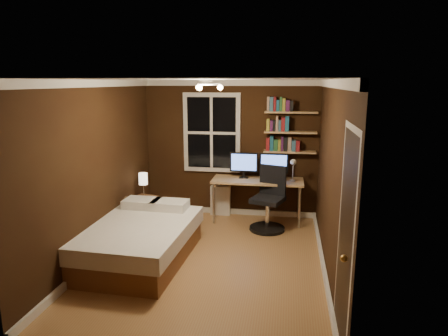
# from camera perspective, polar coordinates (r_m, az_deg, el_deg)

# --- Properties ---
(floor) EXTENTS (4.20, 4.20, 0.00)m
(floor) POSITION_cam_1_polar(r_m,az_deg,el_deg) (5.79, -2.14, -13.06)
(floor) COLOR #98653C
(floor) RESTS_ON ground
(wall_back) EXTENTS (3.20, 0.04, 2.50)m
(wall_back) POSITION_cam_1_polar(r_m,az_deg,el_deg) (7.41, 0.97, 2.73)
(wall_back) COLOR black
(wall_back) RESTS_ON ground
(wall_left) EXTENTS (0.04, 4.20, 2.50)m
(wall_left) POSITION_cam_1_polar(r_m,az_deg,el_deg) (5.90, -17.67, -0.31)
(wall_left) COLOR black
(wall_left) RESTS_ON ground
(wall_right) EXTENTS (0.04, 4.20, 2.50)m
(wall_right) POSITION_cam_1_polar(r_m,az_deg,el_deg) (5.30, 14.96, -1.52)
(wall_right) COLOR black
(wall_right) RESTS_ON ground
(ceiling) EXTENTS (3.20, 4.20, 0.02)m
(ceiling) POSITION_cam_1_polar(r_m,az_deg,el_deg) (5.23, -2.37, 12.52)
(ceiling) COLOR white
(ceiling) RESTS_ON wall_back
(window) EXTENTS (1.06, 0.06, 1.46)m
(window) POSITION_cam_1_polar(r_m,az_deg,el_deg) (7.39, -1.76, 5.05)
(window) COLOR silver
(window) RESTS_ON wall_back
(door) EXTENTS (0.03, 0.82, 2.05)m
(door) POSITION_cam_1_polar(r_m,az_deg,el_deg) (3.90, 16.81, -10.12)
(door) COLOR black
(door) RESTS_ON ground
(door_knob) EXTENTS (0.06, 0.06, 0.06)m
(door_knob) POSITION_cam_1_polar(r_m,az_deg,el_deg) (3.63, 16.75, -12.26)
(door_knob) COLOR gold
(door_knob) RESTS_ON door
(ceiling_fixture) EXTENTS (0.44, 0.44, 0.18)m
(ceiling_fixture) POSITION_cam_1_polar(r_m,az_deg,el_deg) (5.14, -2.58, 11.41)
(ceiling_fixture) COLOR beige
(ceiling_fixture) RESTS_ON ceiling
(bookshelf_lower) EXTENTS (0.92, 0.22, 0.03)m
(bookshelf_lower) POSITION_cam_1_polar(r_m,az_deg,el_deg) (7.21, 9.36, 2.31)
(bookshelf_lower) COLOR tan
(bookshelf_lower) RESTS_ON wall_back
(books_row_lower) EXTENTS (0.54, 0.16, 0.23)m
(books_row_lower) POSITION_cam_1_polar(r_m,az_deg,el_deg) (7.19, 9.40, 3.33)
(books_row_lower) COLOR maroon
(books_row_lower) RESTS_ON bookshelf_lower
(bookshelf_middle) EXTENTS (0.92, 0.22, 0.03)m
(bookshelf_middle) POSITION_cam_1_polar(r_m,az_deg,el_deg) (7.16, 9.46, 5.07)
(bookshelf_middle) COLOR tan
(bookshelf_middle) RESTS_ON wall_back
(books_row_middle) EXTENTS (0.42, 0.16, 0.23)m
(books_row_middle) POSITION_cam_1_polar(r_m,az_deg,el_deg) (7.15, 9.49, 6.11)
(books_row_middle) COLOR #1A5879
(books_row_middle) RESTS_ON bookshelf_middle
(bookshelf_upper) EXTENTS (0.92, 0.22, 0.03)m
(bookshelf_upper) POSITION_cam_1_polar(r_m,az_deg,el_deg) (7.13, 9.56, 7.86)
(bookshelf_upper) COLOR tan
(bookshelf_upper) RESTS_ON wall_back
(books_row_upper) EXTENTS (0.48, 0.16, 0.23)m
(books_row_upper) POSITION_cam_1_polar(r_m,az_deg,el_deg) (7.12, 9.59, 8.91)
(books_row_upper) COLOR #2A6335
(books_row_upper) RESTS_ON bookshelf_upper
(bed) EXTENTS (1.50, 2.02, 0.67)m
(bed) POSITION_cam_1_polar(r_m,az_deg,el_deg) (5.84, -12.19, -10.05)
(bed) COLOR brown
(bed) RESTS_ON ground
(nightstand) EXTENTS (0.49, 0.49, 0.50)m
(nightstand) POSITION_cam_1_polar(r_m,az_deg,el_deg) (7.16, -11.28, -6.08)
(nightstand) COLOR brown
(nightstand) RESTS_ON ground
(bedside_lamp) EXTENTS (0.15, 0.15, 0.44)m
(bedside_lamp) POSITION_cam_1_polar(r_m,az_deg,el_deg) (7.03, -11.44, -2.44)
(bedside_lamp) COLOR white
(bedside_lamp) RESTS_ON nightstand
(radiator) EXTENTS (0.37, 0.13, 0.56)m
(radiator) POSITION_cam_1_polar(r_m,az_deg,el_deg) (7.55, -0.51, -4.65)
(radiator) COLOR silver
(radiator) RESTS_ON ground
(desk) EXTENTS (1.61, 0.61, 0.77)m
(desk) POSITION_cam_1_polar(r_m,az_deg,el_deg) (7.15, 4.81, -2.12)
(desk) COLOR tan
(desk) RESTS_ON ground
(monitor_left) EXTENTS (0.51, 0.12, 0.47)m
(monitor_left) POSITION_cam_1_polar(r_m,az_deg,el_deg) (7.18, 2.85, 0.39)
(monitor_left) COLOR black
(monitor_left) RESTS_ON desk
(monitor_right) EXTENTS (0.51, 0.12, 0.47)m
(monitor_right) POSITION_cam_1_polar(r_m,az_deg,el_deg) (7.14, 7.12, 0.25)
(monitor_right) COLOR black
(monitor_right) RESTS_ON desk
(desk_lamp) EXTENTS (0.14, 0.32, 0.44)m
(desk_lamp) POSITION_cam_1_polar(r_m,az_deg,el_deg) (6.97, 9.83, -0.25)
(desk_lamp) COLOR silver
(desk_lamp) RESTS_ON desk
(office_chair) EXTENTS (0.62, 0.62, 1.08)m
(office_chair) POSITION_cam_1_polar(r_m,az_deg,el_deg) (6.83, 6.42, -5.31)
(office_chair) COLOR black
(office_chair) RESTS_ON ground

